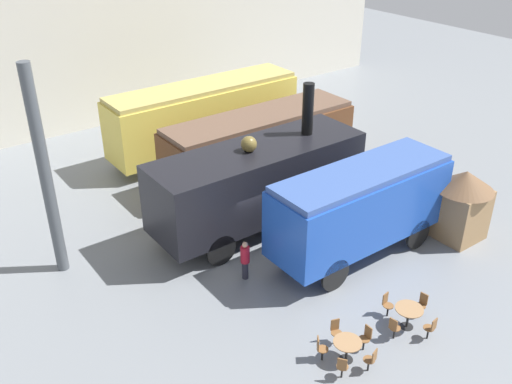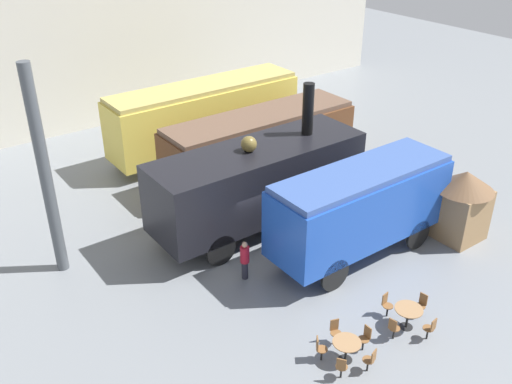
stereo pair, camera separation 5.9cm
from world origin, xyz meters
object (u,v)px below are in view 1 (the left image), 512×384
Objects in this scene: cafe_table_mid at (409,312)px; cafe_chair_0 at (371,359)px; passenger_coach_vintage at (204,114)px; streamlined_locomotive at (373,200)px; visitor_person at (245,259)px; passenger_coach_wooden at (260,140)px; steam_locomotive at (259,180)px; ticket_kiosk at (462,201)px; cafe_table_near at (347,346)px.

cafe_chair_0 reaches higher than cafe_table_mid.
passenger_coach_vintage is 11.82m from streamlined_locomotive.
streamlined_locomotive is 5.80× the size of visitor_person.
passenger_coach_wooden is at bearing 77.12° from cafe_table_mid.
cafe_chair_0 is at bearing -104.36° from steam_locomotive.
passenger_coach_vintage is at bearing 65.33° from visitor_person.
streamlined_locomotive reaches higher than cafe_table_mid.
ticket_kiosk is at bearing -73.71° from passenger_coach_vintage.
passenger_coach_wooden is 8.53m from visitor_person.
cafe_chair_0 is (-5.12, -12.46, -1.44)m from passenger_coach_wooden.
passenger_coach_vintage is 17.21m from cafe_chair_0.
cafe_table_near is 0.82m from cafe_chair_0.
steam_locomotive reaches higher than ticket_kiosk.
cafe_table_near is at bearing -88.87° from visitor_person.
cafe_chair_0 is at bearing -159.28° from ticket_kiosk.
ticket_kiosk reaches higher than cafe_table_near.
passenger_coach_wooden reaches higher than cafe_chair_0.
cafe_table_mid is at bearing -88.47° from steam_locomotive.
passenger_coach_vintage is 8.22m from steam_locomotive.
ticket_kiosk is (3.27, -9.29, -0.28)m from passenger_coach_wooden.
visitor_person reaches higher than cafe_table_mid.
passenger_coach_wooden is 6.21× the size of visitor_person.
passenger_coach_vintage is at bearing 91.44° from streamlined_locomotive.
visitor_person is at bearing 117.43° from cafe_table_mid.
cafe_table_mid is (2.67, -0.12, 0.04)m from cafe_table_near.
cafe_table_mid is (-2.36, -4.05, -1.59)m from streamlined_locomotive.
passenger_coach_vintage reaches higher than ticket_kiosk.
cafe_table_mid is (-2.06, -15.87, -1.57)m from passenger_coach_vintage.
streamlined_locomotive is at bearing -92.49° from passenger_coach_wooden.
passenger_coach_vintage is at bearing 106.29° from ticket_kiosk.
steam_locomotive reaches higher than cafe_chair_0.
passenger_coach_wooden is at bearing 49.73° from visitor_person.
passenger_coach_wooden is 9.85m from ticket_kiosk.
steam_locomotive reaches higher than passenger_coach_wooden.
cafe_chair_0 is at bearing -135.44° from streamlined_locomotive.
passenger_coach_vintage is 6.63× the size of visitor_person.
streamlined_locomotive is at bearing 38.03° from cafe_table_near.
passenger_coach_vintage is 11.66m from visitor_person.
passenger_coach_wooden is at bearing 65.33° from cafe_table_near.
passenger_coach_vintage is 13.92m from ticket_kiosk.
cafe_chair_0 is (0.25, -0.78, -0.07)m from cafe_table_near.
streamlined_locomotive is at bearing -56.75° from steam_locomotive.
steam_locomotive is at bearing 138.53° from ticket_kiosk.
passenger_coach_vintage is 16.53m from cafe_table_near.
ticket_kiosk is (8.39, 3.17, 1.16)m from cafe_chair_0.
cafe_table_mid is at bearing -92.33° from cafe_chair_0.
streamlined_locomotive is 9.93× the size of cafe_table_mid.
visitor_person is 0.53× the size of ticket_kiosk.
cafe_chair_0 is at bearing -164.75° from cafe_table_mid.
steam_locomotive is 4.69m from streamlined_locomotive.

